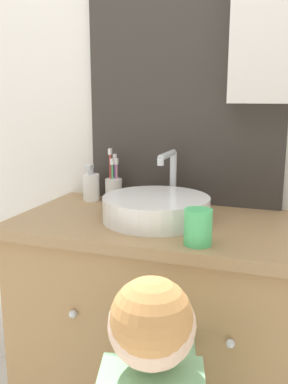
{
  "coord_description": "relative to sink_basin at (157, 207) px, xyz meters",
  "views": [
    {
      "loc": [
        0.35,
        -0.94,
        1.24
      ],
      "look_at": [
        -0.08,
        0.29,
        0.95
      ],
      "focal_mm": 40.0,
      "sensor_mm": 36.0,
      "label": 1
    }
  ],
  "objects": [
    {
      "name": "wall_back",
      "position": [
        0.08,
        0.29,
        0.39
      ],
      "size": [
        3.2,
        0.18,
        2.5
      ],
      "color": "silver",
      "rests_on": "ground_plane"
    },
    {
      "name": "vanity_counter",
      "position": [
        0.05,
        0.01,
        -0.47
      ],
      "size": [
        1.03,
        0.53,
        0.85
      ],
      "color": "#A37A4C",
      "rests_on": "ground_plane"
    },
    {
      "name": "sink_basin",
      "position": [
        0.0,
        0.0,
        0.0
      ],
      "size": [
        0.34,
        0.39,
        0.21
      ],
      "color": "white",
      "rests_on": "vanity_counter"
    },
    {
      "name": "toothbrush_holder",
      "position": [
        -0.23,
        0.19,
        0.01
      ],
      "size": [
        0.06,
        0.06,
        0.2
      ],
      "color": "silver",
      "rests_on": "vanity_counter"
    },
    {
      "name": "soap_dispenser",
      "position": [
        -0.32,
        0.17,
        0.01
      ],
      "size": [
        0.06,
        0.06,
        0.14
      ],
      "color": "white",
      "rests_on": "vanity_counter"
    },
    {
      "name": "drinking_cup",
      "position": [
        0.18,
        -0.19,
        0.01
      ],
      "size": [
        0.08,
        0.08,
        0.1
      ],
      "primitive_type": "cylinder",
      "color": "#4CC670",
      "rests_on": "vanity_counter"
    }
  ]
}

